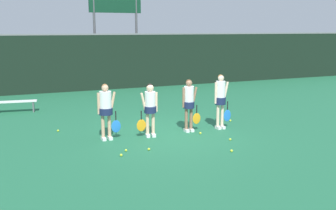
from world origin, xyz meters
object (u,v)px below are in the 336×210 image
Objects in this scene: bench_courtside at (16,103)px; tennis_ball_7 at (121,155)px; player_0 at (106,107)px; tennis_ball_1 at (126,150)px; tennis_ball_2 at (232,151)px; tennis_ball_5 at (149,149)px; player_2 at (189,101)px; tennis_ball_4 at (230,139)px; tennis_ball_0 at (200,133)px; player_3 at (221,97)px; scoreboard at (115,7)px; player_1 at (150,105)px; tennis_ball_6 at (230,121)px; tennis_ball_3 at (58,131)px.

tennis_ball_7 is at bearing -63.65° from bench_courtside.
player_0 reaches higher than bench_courtside.
tennis_ball_2 is (2.61, -1.16, 0.00)m from tennis_ball_1.
tennis_ball_5 is (3.14, -6.71, -0.36)m from bench_courtside.
tennis_ball_5 is at bearing 153.38° from tennis_ball_2.
tennis_ball_4 is at bearing -63.73° from player_2.
tennis_ball_1 is (-2.68, -0.79, -0.00)m from tennis_ball_0.
tennis_ball_2 is (-1.00, -2.33, -1.03)m from player_3.
player_0 is 3.81m from player_3.
player_2 is 2.59m from tennis_ball_2.
tennis_ball_5 is (-3.01, -1.33, -1.03)m from player_3.
scoreboard is 3.58× the size of bench_courtside.
tennis_ball_2 is (-0.68, -13.73, -4.46)m from scoreboard.
player_2 is at bearing 112.43° from tennis_ball_0.
player_1 is 24.72× the size of tennis_ball_4.
tennis_ball_5 reaches higher than tennis_ball_6.
player_0 is 26.02× the size of tennis_ball_1.
player_3 is at bearing 21.58° from tennis_ball_7.
tennis_ball_4 is at bearing -24.09° from player_1.
bench_courtside is 7.78m from tennis_ball_0.
player_1 is at bearing 166.57° from tennis_ball_0.
tennis_ball_6 reaches higher than tennis_ball_4.
tennis_ball_7 is at bearing -158.66° from tennis_ball_0.
tennis_ball_0 is 1.08× the size of tennis_ball_1.
player_2 is 23.89× the size of tennis_ball_5.
tennis_ball_4 is at bearing -0.72° from tennis_ball_5.
bench_courtside is 7.34m from player_2.
player_3 reaches higher than tennis_ball_3.
tennis_ball_6 is (4.47, 1.90, 0.00)m from tennis_ball_1.
tennis_ball_1 is at bearing 156.02° from tennis_ball_2.
scoreboard reaches higher than player_3.
player_2 is (2.68, -0.10, -0.00)m from player_0.
scoreboard is 11.91m from player_3.
tennis_ball_2 is 1.01× the size of tennis_ball_6.
player_2 is (-0.80, -11.33, -3.49)m from scoreboard.
tennis_ball_7 is (-0.84, -0.20, -0.00)m from tennis_ball_5.
tennis_ball_7 is (-3.53, -12.92, -4.46)m from scoreboard.
player_2 reaches higher than tennis_ball_6.
tennis_ball_5 is (-2.08, -0.94, 0.00)m from tennis_ball_0.
scoreboard is 3.57× the size of player_1.
tennis_ball_3 is (-2.55, 1.70, -0.94)m from player_1.
player_1 is 23.46× the size of tennis_ball_7.
tennis_ball_7 reaches higher than tennis_ball_3.
tennis_ball_1 is (0.19, -1.34, -0.97)m from player_0.
tennis_ball_2 and tennis_ball_7 have the same top height.
player_3 is 1.52m from tennis_ball_6.
tennis_ball_0 reaches higher than tennis_ball_1.
player_3 is at bearing 22.31° from tennis_ball_0.
bench_courtside is 25.29× the size of tennis_ball_1.
tennis_ball_2 and tennis_ball_5 have the same top height.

